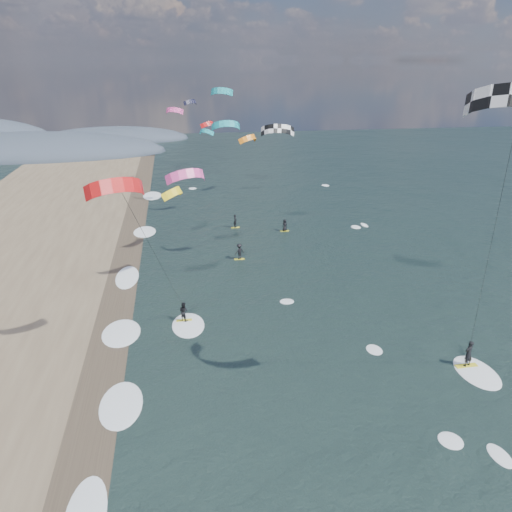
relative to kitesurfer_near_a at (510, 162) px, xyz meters
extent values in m
plane|color=black|center=(-9.71, -1.34, -15.32)|extent=(260.00, 260.00, 0.00)
cube|color=#382D23|center=(-21.71, 8.66, -15.32)|extent=(3.00, 240.00, 0.00)
ellipsoid|color=#3D4756|center=(-49.71, 98.66, -15.32)|extent=(64.00, 24.00, 10.00)
ellipsoid|color=#3D4756|center=(-31.71, 118.66, -15.32)|extent=(40.00, 18.00, 7.00)
cube|color=gold|center=(3.27, 5.04, -15.29)|extent=(1.58, 0.47, 0.07)
imported|color=black|center=(3.27, 5.04, -14.28)|extent=(0.83, 0.69, 1.95)
ellipsoid|color=white|center=(3.57, 4.24, -15.32)|extent=(2.60, 4.20, 0.12)
cylinder|color=black|center=(1.27, 2.04, -5.42)|extent=(0.02, 0.02, 18.65)
cube|color=gold|center=(-16.00, 14.85, -15.29)|extent=(1.28, 0.39, 0.06)
imported|color=black|center=(-16.00, 14.85, -14.45)|extent=(1.00, 0.99, 1.62)
ellipsoid|color=white|center=(-15.70, 14.05, -15.32)|extent=(2.60, 4.20, 0.12)
cylinder|color=black|center=(-17.75, 11.85, -8.23)|extent=(0.02, 0.02, 13.50)
cube|color=gold|center=(-9.72, 27.59, -15.30)|extent=(1.10, 0.35, 0.05)
imported|color=black|center=(-9.72, 27.59, -14.41)|extent=(1.29, 1.07, 1.73)
cube|color=gold|center=(-2.89, 36.09, -15.30)|extent=(1.10, 0.35, 0.05)
imported|color=black|center=(-2.89, 36.09, -14.52)|extent=(0.88, 0.78, 1.51)
cube|color=gold|center=(-8.80, 38.46, -15.30)|extent=(1.10, 0.35, 0.05)
imported|color=black|center=(-8.80, 38.46, -14.43)|extent=(0.57, 0.71, 1.69)
ellipsoid|color=white|center=(-20.51, 4.66, -15.32)|extent=(2.40, 5.40, 0.11)
ellipsoid|color=white|center=(-20.51, 13.66, -15.32)|extent=(2.40, 5.40, 0.11)
ellipsoid|color=white|center=(-20.51, 24.66, -15.32)|extent=(2.40, 5.40, 0.11)
ellipsoid|color=white|center=(-20.51, 38.66, -15.32)|extent=(2.40, 5.40, 0.11)
ellipsoid|color=white|center=(-20.51, 56.66, -15.32)|extent=(2.40, 5.40, 0.11)
camera|label=1|loc=(-16.06, -21.76, 4.58)|focal=35.00mm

